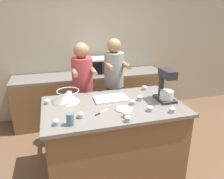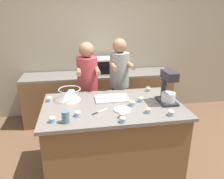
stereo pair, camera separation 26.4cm
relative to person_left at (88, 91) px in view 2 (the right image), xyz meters
name	(u,v)px [view 2 (the right image)]	position (x,y,z in m)	size (l,w,h in m)	color
ground_plane	(113,168)	(0.25, -0.79, -0.86)	(16.00, 16.00, 0.00)	brown
back_wall	(96,47)	(0.25, 1.12, 0.49)	(10.00, 0.06, 2.70)	gray
island_counter	(113,138)	(0.25, -0.79, -0.38)	(1.69, 1.03, 0.95)	brown
back_counter	(99,96)	(0.25, 0.77, -0.40)	(2.80, 0.60, 0.91)	brown
person_left	(88,91)	(0.00, 0.00, 0.00)	(0.33, 0.50, 1.61)	#33384C
person_right	(119,88)	(0.49, 0.00, 0.03)	(0.32, 0.49, 1.65)	#232328
stand_mixer	(168,89)	(0.93, -0.83, 0.27)	(0.20, 0.30, 0.41)	#232328
mixing_bowl	(70,94)	(-0.26, -0.54, 0.17)	(0.28, 0.28, 0.15)	#BCBCC1
baking_tray	(112,98)	(0.27, -0.63, 0.11)	(0.43, 0.25, 0.04)	silver
microwave_oven	(102,66)	(0.32, 0.77, 0.20)	(0.48, 0.37, 0.30)	silver
drinking_glass	(66,117)	(-0.30, -1.15, 0.16)	(0.08, 0.08, 0.13)	slate
small_plate	(122,110)	(0.33, -0.96, 0.10)	(0.19, 0.19, 0.02)	white
knife	(99,112)	(0.06, -0.97, 0.10)	(0.19, 0.14, 0.01)	#BCBCC1
cupcake_0	(52,119)	(-0.44, -1.12, 0.13)	(0.07, 0.07, 0.07)	#759EC6
cupcake_1	(171,113)	(0.83, -1.18, 0.13)	(0.07, 0.07, 0.07)	#759EC6
cupcake_2	(141,99)	(0.61, -0.75, 0.13)	(0.07, 0.07, 0.07)	#759EC6
cupcake_3	(132,103)	(0.47, -0.85, 0.13)	(0.07, 0.07, 0.07)	#759EC6
cupcake_4	(72,92)	(-0.23, -0.34, 0.13)	(0.07, 0.07, 0.07)	#759EC6
cupcake_5	(148,89)	(0.83, -0.40, 0.13)	(0.07, 0.07, 0.07)	#759EC6
cupcake_6	(122,115)	(0.29, -1.14, 0.13)	(0.07, 0.07, 0.07)	#759EC6
cupcake_7	(77,113)	(-0.18, -1.02, 0.13)	(0.07, 0.07, 0.07)	#759EC6
cupcake_8	(49,99)	(-0.52, -0.55, 0.13)	(0.07, 0.07, 0.07)	#759EC6
cupcake_9	(123,119)	(0.27, -1.24, 0.13)	(0.07, 0.07, 0.07)	#759EC6
cupcake_10	(148,110)	(0.60, -1.08, 0.13)	(0.07, 0.07, 0.07)	#759EC6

